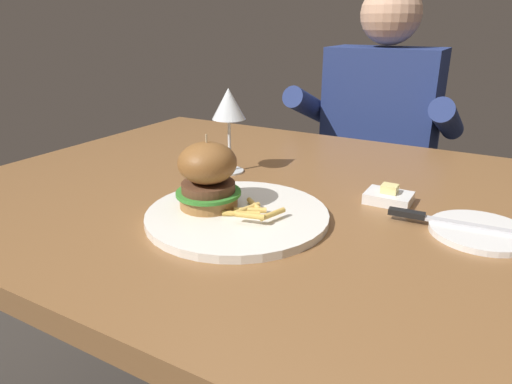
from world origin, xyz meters
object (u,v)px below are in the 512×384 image
at_px(wine_glass, 229,107).
at_px(table_knife, 447,221).
at_px(diner_person, 375,171).
at_px(butter_dish, 389,197).
at_px(main_plate, 237,215).
at_px(burger_sandwich, 208,175).
at_px(bread_plate, 481,232).

height_order(wine_glass, table_knife, wine_glass).
relative_size(wine_glass, table_knife, 0.81).
xyz_separation_m(table_knife, diner_person, (-0.33, 0.79, -0.19)).
relative_size(table_knife, butter_dish, 2.78).
relative_size(wine_glass, diner_person, 0.16).
distance_m(main_plate, burger_sandwich, 0.09).
distance_m(burger_sandwich, bread_plate, 0.46).
bearing_deg(wine_glass, diner_person, 78.38).
distance_m(main_plate, bread_plate, 0.40).
relative_size(wine_glass, butter_dish, 2.25).
distance_m(wine_glass, bread_plate, 0.55).
distance_m(bread_plate, diner_person, 0.89).
height_order(wine_glass, bread_plate, wine_glass).
bearing_deg(table_knife, bread_plate, 3.99).
bearing_deg(butter_dish, wine_glass, 178.44).
distance_m(burger_sandwich, wine_glass, 0.25).
height_order(main_plate, bread_plate, main_plate).
distance_m(burger_sandwich, table_knife, 0.41).
distance_m(main_plate, wine_glass, 0.30).
xyz_separation_m(wine_glass, diner_person, (0.15, 0.71, -0.32)).
bearing_deg(main_plate, wine_glass, 125.55).
height_order(table_knife, butter_dish, butter_dish).
xyz_separation_m(wine_glass, butter_dish, (0.36, -0.01, -0.13)).
height_order(bread_plate, diner_person, diner_person).
height_order(wine_glass, butter_dish, wine_glass).
bearing_deg(main_plate, table_knife, 23.49).
height_order(burger_sandwich, wine_glass, wine_glass).
relative_size(burger_sandwich, diner_person, 0.11).
distance_m(butter_dish, diner_person, 0.78).
distance_m(main_plate, table_knife, 0.35).
bearing_deg(burger_sandwich, table_knife, 20.60).
relative_size(main_plate, table_knife, 1.36).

